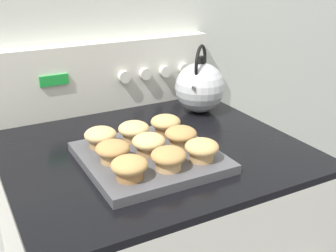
{
  "coord_description": "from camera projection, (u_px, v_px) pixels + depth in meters",
  "views": [
    {
      "loc": [
        -0.44,
        -0.55,
        1.36
      ],
      "look_at": [
        0.01,
        0.27,
        0.98
      ],
      "focal_mm": 45.0,
      "sensor_mm": 36.0,
      "label": 1
    }
  ],
  "objects": [
    {
      "name": "wall_back",
      "position": [
        94.0,
        12.0,
        1.31
      ],
      "size": [
        8.0,
        0.05,
        2.4
      ],
      "color": "silver",
      "rests_on": "ground_plane"
    },
    {
      "name": "control_panel",
      "position": [
        104.0,
        76.0,
        1.34
      ],
      "size": [
        0.73,
        0.07,
        0.22
      ],
      "color": "silver",
      "rests_on": "stove_range"
    },
    {
      "name": "muffin_pan",
      "position": [
        150.0,
        157.0,
        1.02
      ],
      "size": [
        0.31,
        0.31,
        0.02
      ],
      "color": "#4C4C51",
      "rests_on": "stove_range"
    },
    {
      "name": "muffin_r0_c0",
      "position": [
        129.0,
        167.0,
        0.89
      ],
      "size": [
        0.08,
        0.08,
        0.05
      ],
      "color": "olive",
      "rests_on": "muffin_pan"
    },
    {
      "name": "muffin_r0_c1",
      "position": [
        169.0,
        158.0,
        0.93
      ],
      "size": [
        0.08,
        0.08,
        0.05
      ],
      "color": "tan",
      "rests_on": "muffin_pan"
    },
    {
      "name": "muffin_r0_c2",
      "position": [
        202.0,
        149.0,
        0.97
      ],
      "size": [
        0.08,
        0.08,
        0.05
      ],
      "color": "tan",
      "rests_on": "muffin_pan"
    },
    {
      "name": "muffin_r1_c0",
      "position": [
        113.0,
        151.0,
        0.97
      ],
      "size": [
        0.08,
        0.08,
        0.05
      ],
      "color": "tan",
      "rests_on": "muffin_pan"
    },
    {
      "name": "muffin_r1_c1",
      "position": [
        149.0,
        143.0,
        1.0
      ],
      "size": [
        0.08,
        0.08,
        0.05
      ],
      "color": "#A37A4C",
      "rests_on": "muffin_pan"
    },
    {
      "name": "muffin_r1_c2",
      "position": [
        181.0,
        136.0,
        1.05
      ],
      "size": [
        0.08,
        0.08,
        0.05
      ],
      "color": "tan",
      "rests_on": "muffin_pan"
    },
    {
      "name": "muffin_r2_c0",
      "position": [
        101.0,
        137.0,
        1.04
      ],
      "size": [
        0.08,
        0.08,
        0.05
      ],
      "color": "#A37A4C",
      "rests_on": "muffin_pan"
    },
    {
      "name": "muffin_r2_c1",
      "position": [
        134.0,
        130.0,
        1.08
      ],
      "size": [
        0.08,
        0.08,
        0.05
      ],
      "color": "tan",
      "rests_on": "muffin_pan"
    },
    {
      "name": "muffin_r2_c2",
      "position": [
        166.0,
        124.0,
        1.12
      ],
      "size": [
        0.08,
        0.08,
        0.05
      ],
      "color": "olive",
      "rests_on": "muffin_pan"
    },
    {
      "name": "tea_kettle",
      "position": [
        200.0,
        87.0,
        1.32
      ],
      "size": [
        0.17,
        0.17,
        0.22
      ],
      "color": "silver",
      "rests_on": "stove_range"
    }
  ]
}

